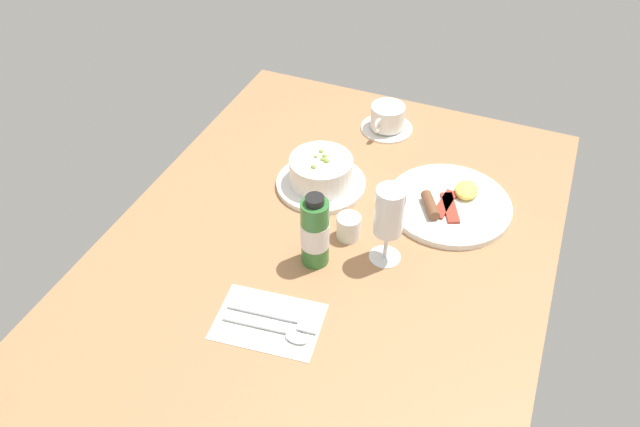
# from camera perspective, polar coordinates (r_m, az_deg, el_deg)

# --- Properties ---
(ground_plane) EXTENTS (1.10, 0.84, 0.03)m
(ground_plane) POSITION_cam_1_polar(r_m,az_deg,el_deg) (1.21, 0.89, -3.08)
(ground_plane) COLOR #A8754C
(porridge_bowl) EXTENTS (0.19, 0.19, 0.08)m
(porridge_bowl) POSITION_cam_1_polar(r_m,az_deg,el_deg) (1.30, 0.09, 3.78)
(porridge_bowl) COLOR white
(porridge_bowl) RESTS_ON ground_plane
(cutlery_setting) EXTENTS (0.15, 0.19, 0.01)m
(cutlery_setting) POSITION_cam_1_polar(r_m,az_deg,el_deg) (1.07, -4.61, -10.02)
(cutlery_setting) COLOR white
(cutlery_setting) RESTS_ON ground_plane
(coffee_cup) EXTENTS (0.13, 0.12, 0.06)m
(coffee_cup) POSITION_cam_1_polar(r_m,az_deg,el_deg) (1.48, 6.26, 8.77)
(coffee_cup) COLOR white
(coffee_cup) RESTS_ON ground_plane
(creamer_jug) EXTENTS (0.05, 0.06, 0.06)m
(creamer_jug) POSITION_cam_1_polar(r_m,az_deg,el_deg) (1.19, 2.64, -1.22)
(creamer_jug) COLOR white
(creamer_jug) RESTS_ON ground_plane
(wine_glass) EXTENTS (0.06, 0.06, 0.17)m
(wine_glass) POSITION_cam_1_polar(r_m,az_deg,el_deg) (1.10, 6.36, -0.28)
(wine_glass) COLOR white
(wine_glass) RESTS_ON ground_plane
(sauce_bottle_green) EXTENTS (0.05, 0.05, 0.16)m
(sauce_bottle_green) POSITION_cam_1_polar(r_m,az_deg,el_deg) (1.11, -0.47, -1.76)
(sauce_bottle_green) COLOR #337233
(sauce_bottle_green) RESTS_ON ground_plane
(breakfast_plate) EXTENTS (0.26, 0.26, 0.04)m
(breakfast_plate) POSITION_cam_1_polar(r_m,az_deg,el_deg) (1.29, 11.94, 0.92)
(breakfast_plate) COLOR white
(breakfast_plate) RESTS_ON ground_plane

